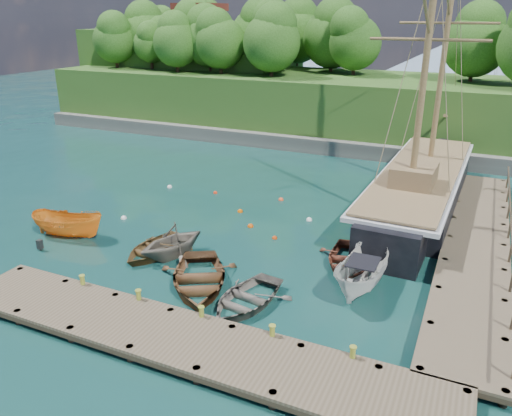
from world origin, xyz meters
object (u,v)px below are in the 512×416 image
Objects in this scene: rowboat_3 at (246,305)px; rowboat_4 at (348,266)px; rowboat_2 at (199,286)px; cabin_boat_white at (361,290)px; schooner at (419,192)px; rowboat_0 at (155,254)px; motorboat_orange at (70,236)px; rowboat_1 at (173,256)px.

rowboat_3 is 6.10m from rowboat_4.
rowboat_2 is 1.18× the size of rowboat_4.
cabin_boat_white is (1.13, -1.99, 0.00)m from rowboat_4.
schooner reaches higher than rowboat_4.
schooner reaches higher than rowboat_0.
rowboat_3 is 15.97m from schooner.
rowboat_2 is 0.20× the size of schooner.
motorboat_orange is at bearing 178.13° from rowboat_3.
rowboat_2 is 9.58m from motorboat_orange.
rowboat_0 is at bearing 123.33° from rowboat_2.
rowboat_4 is 0.17× the size of schooner.
rowboat_2 is (2.79, -2.08, 0.00)m from rowboat_1.
rowboat_3 reaches higher than rowboat_0.
schooner is at bearing 32.93° from rowboat_2.
rowboat_2 reaches higher than rowboat_0.
rowboat_4 is (5.72, 4.77, 0.00)m from rowboat_2.
rowboat_2 is at bearing -21.22° from rowboat_0.
rowboat_2 is 7.39m from cabin_boat_white.
cabin_boat_white is at bearing -7.23° from rowboat_2.
motorboat_orange is 0.16× the size of schooner.
rowboat_1 is at bearing -171.34° from cabin_boat_white.
rowboat_1 is 0.85× the size of motorboat_orange.
schooner reaches higher than motorboat_orange.
rowboat_4 reaches higher than rowboat_0.
motorboat_orange is 21.41m from schooner.
motorboat_orange is at bearing -171.91° from cabin_boat_white.
rowboat_1 is 6.01m from rowboat_3.
rowboat_1 is at bearing 12.78° from rowboat_0.
rowboat_0 is 6.89m from rowboat_3.
rowboat_0 is at bearing -152.15° from rowboat_1.
motorboat_orange is at bearing -156.08° from rowboat_1.
rowboat_3 is at bearing -14.85° from rowboat_0.
rowboat_1 is 6.63m from motorboat_orange.
rowboat_0 is at bearing -130.36° from schooner.
motorboat_orange is 16.29m from cabin_boat_white.
cabin_boat_white is (4.20, 3.29, 0.00)m from rowboat_3.
schooner reaches higher than cabin_boat_white.
rowboat_0 is 5.62m from motorboat_orange.
rowboat_4 is at bearing 38.69° from rowboat_1.
motorboat_orange is (-12.05, 2.26, 0.00)m from rowboat_3.
rowboat_2 is 1.19× the size of motorboat_orange.
cabin_boat_white is (6.84, 2.79, 0.00)m from rowboat_2.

